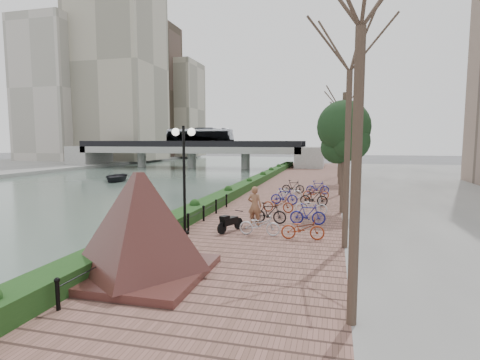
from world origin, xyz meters
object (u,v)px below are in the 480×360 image
(lamppost, at_px, (184,156))
(boat, at_px, (116,177))
(granite_monument, at_px, (140,224))
(motorcycle, at_px, (230,222))
(pedestrian, at_px, (255,206))

(lamppost, distance_m, boat, 27.79)
(granite_monument, height_order, motorcycle, granite_monument)
(pedestrian, height_order, boat, pedestrian)
(lamppost, xyz_separation_m, motorcycle, (1.76, 0.86, -2.87))
(granite_monument, bearing_deg, motorcycle, 79.34)
(motorcycle, height_order, boat, motorcycle)
(motorcycle, relative_size, pedestrian, 0.76)
(granite_monument, distance_m, motorcycle, 5.97)
(granite_monument, relative_size, motorcycle, 3.43)
(lamppost, bearing_deg, motorcycle, 26.13)
(pedestrian, relative_size, boat, 0.39)
(granite_monument, relative_size, boat, 1.02)
(pedestrian, xyz_separation_m, boat, (-19.58, 19.29, -0.91))
(lamppost, relative_size, boat, 0.97)
(lamppost, height_order, pedestrian, lamppost)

